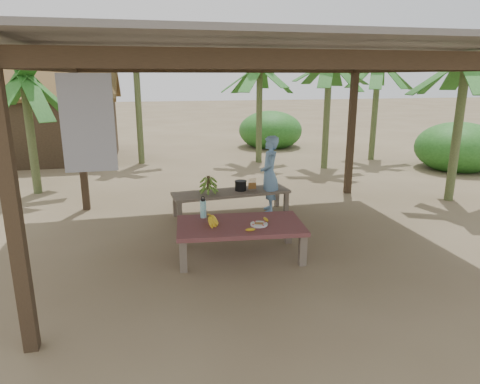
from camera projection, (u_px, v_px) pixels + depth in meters
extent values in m
plane|color=brown|center=(253.00, 239.00, 6.90)|extent=(80.00, 80.00, 0.00)
cube|color=black|center=(13.00, 216.00, 3.78)|extent=(0.13, 0.13, 2.70)
cube|color=black|center=(80.00, 141.00, 8.11)|extent=(0.13, 0.13, 2.70)
cube|color=black|center=(351.00, 133.00, 9.31)|extent=(0.13, 0.13, 2.70)
cube|color=black|center=(316.00, 59.00, 4.03)|extent=(5.80, 0.14, 0.18)
cube|color=black|center=(224.00, 68.00, 8.36)|extent=(5.80, 0.14, 0.18)
cube|color=black|center=(48.00, 64.00, 5.59)|extent=(0.14, 4.80, 0.18)
cube|color=black|center=(424.00, 66.00, 6.80)|extent=(0.14, 4.80, 0.18)
cube|color=slate|center=(255.00, 49.00, 6.14)|extent=(6.60, 5.60, 0.06)
cube|color=slate|center=(88.00, 123.00, 3.72)|extent=(0.45, 0.05, 0.85)
cube|color=brown|center=(183.00, 256.00, 5.71)|extent=(0.11, 0.11, 0.44)
cube|color=brown|center=(303.00, 250.00, 5.91)|extent=(0.11, 0.11, 0.44)
cube|color=brown|center=(183.00, 234.00, 6.51)|extent=(0.11, 0.11, 0.44)
cube|color=brown|center=(288.00, 229.00, 6.71)|extent=(0.11, 0.11, 0.44)
cube|color=maroon|center=(240.00, 226.00, 6.14)|extent=(1.89, 1.17, 0.06)
cube|color=brown|center=(180.00, 213.00, 7.58)|extent=(0.09, 0.09, 0.40)
cube|color=brown|center=(286.00, 203.00, 8.20)|extent=(0.09, 0.09, 0.40)
cube|color=brown|center=(175.00, 206.00, 8.01)|extent=(0.09, 0.09, 0.40)
cube|color=brown|center=(277.00, 196.00, 8.62)|extent=(0.09, 0.09, 0.40)
cube|color=brown|center=(231.00, 193.00, 8.05)|extent=(2.25, 0.80, 0.05)
cylinder|color=white|center=(259.00, 225.00, 6.05)|extent=(0.23, 0.23, 0.01)
cylinder|color=white|center=(259.00, 224.00, 6.05)|extent=(0.25, 0.25, 0.02)
cube|color=brown|center=(259.00, 224.00, 6.05)|extent=(0.15, 0.12, 0.02)
ellipsoid|color=yellow|center=(250.00, 230.00, 5.84)|extent=(0.17, 0.09, 0.04)
ellipsoid|color=yellow|center=(266.00, 219.00, 6.25)|extent=(0.06, 0.14, 0.04)
cylinder|color=#45D4D7|center=(203.00, 209.00, 6.38)|extent=(0.09, 0.09, 0.26)
cylinder|color=black|center=(203.00, 200.00, 6.34)|extent=(0.06, 0.06, 0.03)
torus|color=black|center=(203.00, 198.00, 6.33)|extent=(0.06, 0.01, 0.06)
cylinder|color=black|center=(241.00, 186.00, 8.08)|extent=(0.22, 0.22, 0.18)
imported|color=#709FD4|center=(269.00, 174.00, 8.13)|extent=(0.45, 0.60, 1.48)
cube|color=black|center=(47.00, 128.00, 13.20)|extent=(4.00, 3.00, 2.00)
cube|color=brown|center=(36.00, 83.00, 12.04)|extent=(4.40, 1.73, 1.00)
cube|color=brown|center=(48.00, 82.00, 13.64)|extent=(4.40, 1.73, 1.00)
cylinder|color=#596638|center=(327.00, 115.00, 11.87)|extent=(0.18, 0.18, 3.01)
cylinder|color=#596638|center=(259.00, 114.00, 12.72)|extent=(0.18, 0.18, 2.89)
cylinder|color=#596638|center=(138.00, 104.00, 12.46)|extent=(0.18, 0.18, 3.53)
cylinder|color=#596638|center=(457.00, 131.00, 8.71)|extent=(0.18, 0.18, 2.94)
cylinder|color=#596638|center=(31.00, 136.00, 9.31)|extent=(0.18, 0.18, 2.57)
cylinder|color=#596638|center=(375.00, 111.00, 13.13)|extent=(0.18, 0.18, 3.00)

